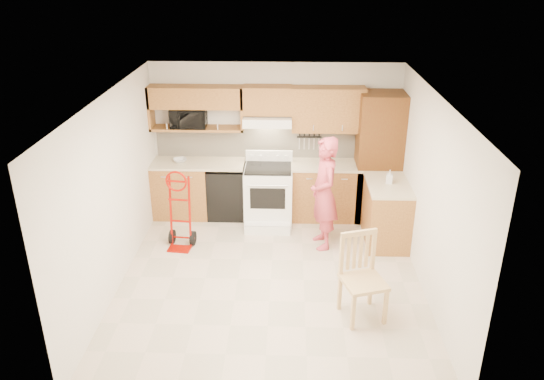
{
  "coord_description": "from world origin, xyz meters",
  "views": [
    {
      "loc": [
        0.22,
        -6.13,
        4.02
      ],
      "look_at": [
        0.0,
        0.5,
        1.1
      ],
      "focal_mm": 35.37,
      "sensor_mm": 36.0,
      "label": 1
    }
  ],
  "objects_px": {
    "hand_truck": "(179,214)",
    "dining_chair": "(364,279)",
    "person": "(324,193)",
    "microwave": "(189,117)",
    "range": "(268,191)"
  },
  "relations": [
    {
      "from": "microwave",
      "to": "person",
      "type": "bearing_deg",
      "value": -29.12
    },
    {
      "from": "microwave",
      "to": "range",
      "type": "bearing_deg",
      "value": -18.83
    },
    {
      "from": "microwave",
      "to": "person",
      "type": "height_order",
      "value": "microwave"
    },
    {
      "from": "microwave",
      "to": "person",
      "type": "xyz_separation_m",
      "value": [
        2.12,
        -1.11,
        -0.8
      ]
    },
    {
      "from": "microwave",
      "to": "range",
      "type": "relative_size",
      "value": 0.51
    },
    {
      "from": "range",
      "to": "person",
      "type": "relative_size",
      "value": 0.66
    },
    {
      "from": "person",
      "to": "hand_truck",
      "type": "distance_m",
      "value": 2.14
    },
    {
      "from": "person",
      "to": "hand_truck",
      "type": "relative_size",
      "value": 1.54
    },
    {
      "from": "hand_truck",
      "to": "dining_chair",
      "type": "bearing_deg",
      "value": -26.49
    },
    {
      "from": "range",
      "to": "hand_truck",
      "type": "bearing_deg",
      "value": -146.54
    },
    {
      "from": "range",
      "to": "person",
      "type": "distance_m",
      "value": 1.14
    },
    {
      "from": "person",
      "to": "dining_chair",
      "type": "xyz_separation_m",
      "value": [
        0.38,
        -1.73,
        -0.32
      ]
    },
    {
      "from": "range",
      "to": "microwave",
      "type": "bearing_deg",
      "value": 162.6
    },
    {
      "from": "microwave",
      "to": "hand_truck",
      "type": "distance_m",
      "value": 1.66
    },
    {
      "from": "person",
      "to": "hand_truck",
      "type": "xyz_separation_m",
      "value": [
        -2.12,
        -0.13,
        -0.3
      ]
    }
  ]
}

